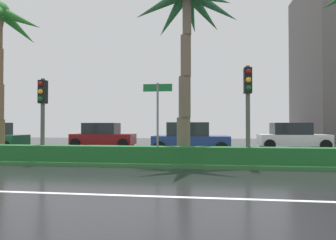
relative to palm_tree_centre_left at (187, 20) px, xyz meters
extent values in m
cube|color=black|center=(-0.45, 1.20, -6.06)|extent=(90.00, 42.00, 0.10)
cube|color=white|center=(-0.45, -5.80, -6.01)|extent=(81.00, 0.14, 0.01)
cube|color=#2D6B33|center=(-0.45, 0.20, -5.93)|extent=(85.50, 4.00, 0.15)
cube|color=#1E6028|center=(-0.45, -1.20, -5.56)|extent=(76.50, 0.70, 0.60)
cone|color=#2C742C|center=(-7.93, 0.47, 0.56)|extent=(2.20, 0.87, 1.31)
cone|color=#2C742C|center=(-8.47, 1.10, 0.39)|extent=(1.47, 2.07, 1.61)
cone|color=#2C742C|center=(-9.42, 1.04, 0.41)|extent=(1.69, 1.99, 1.57)
cylinder|color=brown|center=(-0.15, 0.18, -4.99)|extent=(0.58, 0.58, 1.74)
cylinder|color=brown|center=(-0.09, 0.10, -3.26)|extent=(0.51, 0.51, 1.74)
cylinder|color=brown|center=(-0.03, 0.02, -1.52)|extent=(0.44, 0.44, 1.74)
cylinder|color=brown|center=(0.02, -0.06, 0.22)|extent=(0.37, 0.37, 1.74)
cone|color=#275736|center=(1.07, 0.05, 0.56)|extent=(2.45, 0.81, 1.73)
cone|color=#275736|center=(0.70, 0.78, 0.61)|extent=(1.96, 2.24, 1.65)
cone|color=#275736|center=(0.15, 1.04, 0.67)|extent=(0.85, 2.51, 1.55)
cone|color=#275736|center=(-0.67, 0.69, 0.49)|extent=(2.00, 2.11, 1.84)
cone|color=#275736|center=(-1.11, 0.09, 0.73)|extent=(2.54, 0.89, 1.42)
cylinder|color=#4C4C47|center=(-5.90, -0.92, -4.19)|extent=(0.16, 0.16, 3.34)
cube|color=black|center=(-5.90, -0.92, -3.07)|extent=(0.28, 0.32, 0.96)
sphere|color=maroon|center=(-5.90, -1.09, -2.77)|extent=(0.20, 0.20, 0.20)
sphere|color=yellow|center=(-5.90, -1.09, -3.07)|extent=(0.20, 0.20, 0.20)
sphere|color=#0F591E|center=(-5.90, -1.09, -3.37)|extent=(0.20, 0.20, 0.20)
cylinder|color=#4C4C47|center=(2.35, -1.04, -4.04)|extent=(0.16, 0.16, 3.63)
cube|color=black|center=(2.35, -1.04, -2.78)|extent=(0.28, 0.32, 0.96)
sphere|color=maroon|center=(2.35, -1.21, -2.48)|extent=(0.20, 0.20, 0.20)
sphere|color=yellow|center=(2.35, -1.21, -2.78)|extent=(0.20, 0.20, 0.20)
sphere|color=#0F591E|center=(2.35, -1.21, -3.08)|extent=(0.20, 0.20, 0.20)
cylinder|color=slate|center=(-1.01, -1.39, -4.36)|extent=(0.08, 0.08, 3.00)
cube|color=#146B2D|center=(-1.01, -1.39, -3.04)|extent=(1.10, 0.03, 0.28)
cylinder|color=black|center=(-10.81, 5.09, -5.67)|extent=(0.68, 0.22, 0.68)
cylinder|color=black|center=(-10.81, 3.29, -5.67)|extent=(0.68, 0.22, 0.68)
cube|color=maroon|center=(-6.25, 7.27, -5.41)|extent=(4.30, 1.76, 0.72)
cube|color=#1E2328|center=(-6.40, 7.27, -4.67)|extent=(2.30, 1.58, 0.76)
cylinder|color=black|center=(-4.60, 8.17, -5.67)|extent=(0.68, 0.22, 0.68)
cylinder|color=black|center=(-4.60, 6.37, -5.67)|extent=(0.68, 0.22, 0.68)
cylinder|color=black|center=(-7.90, 8.17, -5.67)|extent=(0.68, 0.22, 0.68)
cylinder|color=black|center=(-7.90, 6.37, -5.67)|extent=(0.68, 0.22, 0.68)
cube|color=navy|center=(-0.01, 4.22, -5.41)|extent=(4.30, 1.76, 0.72)
cube|color=#1E2328|center=(-0.16, 4.22, -4.67)|extent=(2.30, 1.58, 0.76)
cylinder|color=black|center=(1.64, 5.12, -5.67)|extent=(0.68, 0.22, 0.68)
cylinder|color=black|center=(1.64, 3.32, -5.67)|extent=(0.68, 0.22, 0.68)
cylinder|color=black|center=(-1.66, 5.12, -5.67)|extent=(0.68, 0.22, 0.68)
cylinder|color=black|center=(-1.66, 3.32, -5.67)|extent=(0.68, 0.22, 0.68)
cube|color=white|center=(6.45, 7.43, -5.41)|extent=(4.30, 1.76, 0.72)
cube|color=#1E2328|center=(6.30, 7.43, -4.67)|extent=(2.30, 1.58, 0.76)
cylinder|color=black|center=(8.10, 8.33, -5.67)|extent=(0.68, 0.22, 0.68)
cylinder|color=black|center=(8.10, 6.53, -5.67)|extent=(0.68, 0.22, 0.68)
cylinder|color=black|center=(4.80, 8.33, -5.67)|extent=(0.68, 0.22, 0.68)
cylinder|color=black|center=(4.80, 6.53, -5.67)|extent=(0.68, 0.22, 0.68)
camera|label=1|loc=(0.72, -11.98, -4.46)|focal=30.56mm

